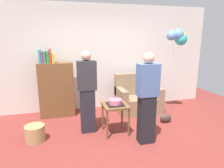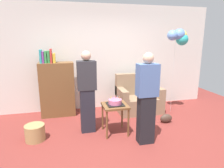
{
  "view_description": "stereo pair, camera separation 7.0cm",
  "coord_description": "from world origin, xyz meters",
  "px_view_note": "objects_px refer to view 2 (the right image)",
  "views": [
    {
      "loc": [
        -1.06,
        -3.07,
        1.87
      ],
      "look_at": [
        -0.07,
        0.68,
        0.95
      ],
      "focal_mm": 31.56,
      "sensor_mm": 36.0,
      "label": 1
    },
    {
      "loc": [
        -0.99,
        -3.08,
        1.87
      ],
      "look_at": [
        -0.07,
        0.68,
        0.95
      ],
      "focal_mm": 31.56,
      "sensor_mm": 36.0,
      "label": 2
    }
  ],
  "objects_px": {
    "couch": "(139,98)",
    "side_table": "(115,109)",
    "person_holding_cake": "(147,98)",
    "balloon_bunch": "(179,36)",
    "wicker_basket": "(35,133)",
    "bookshelf": "(57,88)",
    "person_blowing_candles": "(87,92)",
    "handbag": "(166,118)",
    "birthday_cake": "(115,102)"
  },
  "relations": [
    {
      "from": "balloon_bunch",
      "to": "side_table",
      "type": "bearing_deg",
      "value": -157.65
    },
    {
      "from": "person_holding_cake",
      "to": "handbag",
      "type": "xyz_separation_m",
      "value": [
        0.79,
        0.67,
        -0.73
      ]
    },
    {
      "from": "balloon_bunch",
      "to": "birthday_cake",
      "type": "bearing_deg",
      "value": -157.65
    },
    {
      "from": "side_table",
      "to": "person_blowing_candles",
      "type": "relative_size",
      "value": 0.36
    },
    {
      "from": "wicker_basket",
      "to": "side_table",
      "type": "bearing_deg",
      "value": -2.51
    },
    {
      "from": "couch",
      "to": "handbag",
      "type": "height_order",
      "value": "couch"
    },
    {
      "from": "bookshelf",
      "to": "wicker_basket",
      "type": "height_order",
      "value": "bookshelf"
    },
    {
      "from": "couch",
      "to": "handbag",
      "type": "relative_size",
      "value": 3.93
    },
    {
      "from": "person_blowing_candles",
      "to": "birthday_cake",
      "type": "bearing_deg",
      "value": -18.05
    },
    {
      "from": "wicker_basket",
      "to": "balloon_bunch",
      "type": "distance_m",
      "value": 3.75
    },
    {
      "from": "birthday_cake",
      "to": "handbag",
      "type": "height_order",
      "value": "birthday_cake"
    },
    {
      "from": "bookshelf",
      "to": "person_holding_cake",
      "type": "height_order",
      "value": "person_holding_cake"
    },
    {
      "from": "bookshelf",
      "to": "balloon_bunch",
      "type": "height_order",
      "value": "balloon_bunch"
    },
    {
      "from": "person_blowing_candles",
      "to": "bookshelf",
      "type": "bearing_deg",
      "value": 124.39
    },
    {
      "from": "couch",
      "to": "side_table",
      "type": "relative_size",
      "value": 1.85
    },
    {
      "from": "side_table",
      "to": "handbag",
      "type": "bearing_deg",
      "value": 8.84
    },
    {
      "from": "balloon_bunch",
      "to": "person_blowing_candles",
      "type": "bearing_deg",
      "value": -167.3
    },
    {
      "from": "couch",
      "to": "balloon_bunch",
      "type": "xyz_separation_m",
      "value": [
        0.85,
        -0.32,
        1.55
      ]
    },
    {
      "from": "couch",
      "to": "balloon_bunch",
      "type": "bearing_deg",
      "value": -20.54
    },
    {
      "from": "bookshelf",
      "to": "side_table",
      "type": "bearing_deg",
      "value": -47.89
    },
    {
      "from": "bookshelf",
      "to": "balloon_bunch",
      "type": "xyz_separation_m",
      "value": [
        2.86,
        -0.52,
        1.21
      ]
    },
    {
      "from": "couch",
      "to": "side_table",
      "type": "xyz_separation_m",
      "value": [
        -0.9,
        -1.03,
        0.16
      ]
    },
    {
      "from": "person_holding_cake",
      "to": "wicker_basket",
      "type": "distance_m",
      "value": 2.15
    },
    {
      "from": "person_holding_cake",
      "to": "wicker_basket",
      "type": "relative_size",
      "value": 4.53
    },
    {
      "from": "birthday_cake",
      "to": "person_blowing_candles",
      "type": "distance_m",
      "value": 0.59
    },
    {
      "from": "couch",
      "to": "person_holding_cake",
      "type": "bearing_deg",
      "value": -106.67
    },
    {
      "from": "wicker_basket",
      "to": "handbag",
      "type": "height_order",
      "value": "wicker_basket"
    },
    {
      "from": "couch",
      "to": "person_blowing_candles",
      "type": "relative_size",
      "value": 0.67
    },
    {
      "from": "couch",
      "to": "wicker_basket",
      "type": "relative_size",
      "value": 3.06
    },
    {
      "from": "wicker_basket",
      "to": "handbag",
      "type": "distance_m",
      "value": 2.76
    },
    {
      "from": "couch",
      "to": "wicker_basket",
      "type": "distance_m",
      "value": 2.61
    },
    {
      "from": "person_holding_cake",
      "to": "balloon_bunch",
      "type": "height_order",
      "value": "balloon_bunch"
    },
    {
      "from": "person_blowing_candles",
      "to": "side_table",
      "type": "bearing_deg",
      "value": -18.06
    },
    {
      "from": "couch",
      "to": "person_holding_cake",
      "type": "height_order",
      "value": "person_holding_cake"
    },
    {
      "from": "person_blowing_candles",
      "to": "handbag",
      "type": "xyz_separation_m",
      "value": [
        1.75,
        -0.02,
        -0.73
      ]
    },
    {
      "from": "person_blowing_candles",
      "to": "couch",
      "type": "bearing_deg",
      "value": 34.3
    },
    {
      "from": "side_table",
      "to": "person_blowing_candles",
      "type": "bearing_deg",
      "value": 157.98
    },
    {
      "from": "bookshelf",
      "to": "wicker_basket",
      "type": "relative_size",
      "value": 4.5
    },
    {
      "from": "person_holding_cake",
      "to": "handbag",
      "type": "bearing_deg",
      "value": -122.0
    },
    {
      "from": "side_table",
      "to": "birthday_cake",
      "type": "xyz_separation_m",
      "value": [
        0.0,
        0.0,
        0.14
      ]
    },
    {
      "from": "birthday_cake",
      "to": "wicker_basket",
      "type": "relative_size",
      "value": 0.89
    },
    {
      "from": "person_holding_cake",
      "to": "wicker_basket",
      "type": "bearing_deg",
      "value": 2.19
    },
    {
      "from": "side_table",
      "to": "birthday_cake",
      "type": "height_order",
      "value": "birthday_cake"
    },
    {
      "from": "bookshelf",
      "to": "couch",
      "type": "bearing_deg",
      "value": -5.8
    },
    {
      "from": "couch",
      "to": "wicker_basket",
      "type": "bearing_deg",
      "value": -158.17
    },
    {
      "from": "bookshelf",
      "to": "side_table",
      "type": "xyz_separation_m",
      "value": [
        1.12,
        -1.24,
        -0.18
      ]
    },
    {
      "from": "bookshelf",
      "to": "person_blowing_candles",
      "type": "relative_size",
      "value": 0.99
    },
    {
      "from": "birthday_cake",
      "to": "person_holding_cake",
      "type": "distance_m",
      "value": 0.68
    },
    {
      "from": "birthday_cake",
      "to": "person_holding_cake",
      "type": "height_order",
      "value": "person_holding_cake"
    },
    {
      "from": "bookshelf",
      "to": "person_blowing_candles",
      "type": "xyz_separation_m",
      "value": [
        0.6,
        -1.03,
        0.15
      ]
    }
  ]
}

